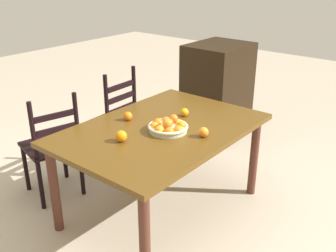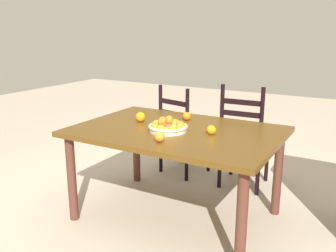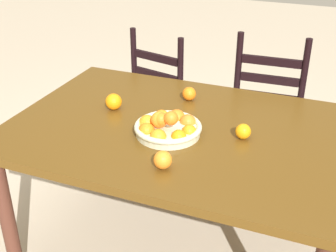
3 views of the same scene
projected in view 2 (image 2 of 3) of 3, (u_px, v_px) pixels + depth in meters
ground_plane at (176, 216)px, 2.96m from camera, size 12.00×12.00×0.00m
dining_table at (177, 140)px, 2.79m from camera, size 1.52×1.04×0.72m
chair_near_window at (182, 132)px, 3.74m from camera, size 0.49×0.49×0.91m
chair_by_cabinet at (244, 140)px, 3.41m from camera, size 0.43×0.43×0.98m
fruit_bowl at (168, 127)px, 2.70m from camera, size 0.29×0.29×0.13m
orange_loose_0 at (140, 117)px, 2.98m from camera, size 0.08×0.08×0.08m
orange_loose_1 at (212, 130)px, 2.63m from camera, size 0.07×0.07×0.07m
orange_loose_2 at (187, 116)px, 3.03m from camera, size 0.07×0.07×0.07m
orange_loose_3 at (160, 137)px, 2.45m from camera, size 0.07×0.07×0.07m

